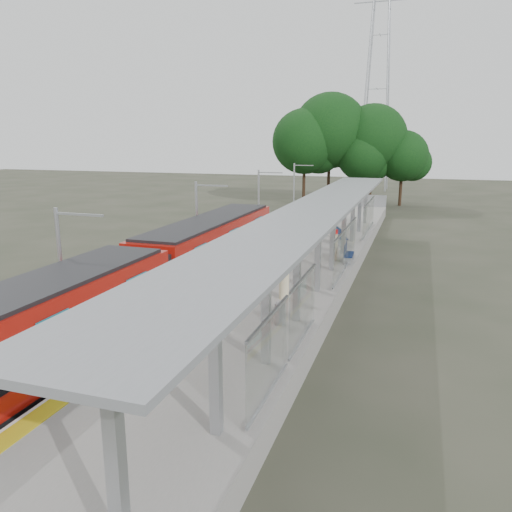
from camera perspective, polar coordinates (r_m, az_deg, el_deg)
The scene contains 15 objects.
ground at distance 12.66m, azimuth -17.64°, elevation -25.63°, with size 200.00×200.00×0.00m, color #474438.
trackbed at distance 30.76m, azimuth -2.80°, elevation -1.29°, with size 3.00×70.00×0.24m, color #59544C.
platform at distance 29.40m, azimuth 5.41°, elevation -1.26°, with size 6.00×50.00×1.00m, color gray.
tactile_strip at distance 29.92m, azimuth 0.67°, elevation 0.07°, with size 0.60×50.00×0.02m, color gold.
end_fence at distance 53.47m, azimuth 11.45°, elevation 6.28°, with size 6.00×0.10×1.20m, color #9EA0A5.
train at distance 21.37m, azimuth -12.69°, elevation -2.77°, with size 2.74×27.60×3.62m.
canopy at distance 24.68m, azimuth 7.26°, elevation 4.68°, with size 3.27×38.00×3.66m.
pylon at distance 81.88m, azimuth 13.85°, elevation 20.70°, with size 8.00×4.00×38.00m, color #9EA0A5, non-canonical shape.
tree_cluster at distance 61.56m, azimuth 10.24°, elevation 12.92°, with size 17.94×10.65×13.26m.
catenary_masts at distance 29.94m, azimuth -6.62°, elevation 3.69°, with size 2.08×48.16×5.40m.
bench_mid at distance 28.62m, azimuth 10.40°, elevation 0.38°, with size 0.58×1.61×1.08m.
bench_far at distance 33.49m, azimuth 9.67°, elevation 2.28°, with size 1.04×1.66×1.09m.
info_pillar_near at distance 21.75m, azimuth 3.23°, elevation -2.74°, with size 0.44×0.44×1.95m.
info_pillar_far at distance 29.12m, azimuth 8.93°, elevation 1.07°, with size 0.40×0.40×1.78m.
litter_bin at distance 18.91m, azimuth 2.73°, elevation -6.61°, with size 0.40×0.40×0.82m, color #9EA0A5.
Camera 1 is at (6.20, -7.80, 7.82)m, focal length 35.00 mm.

